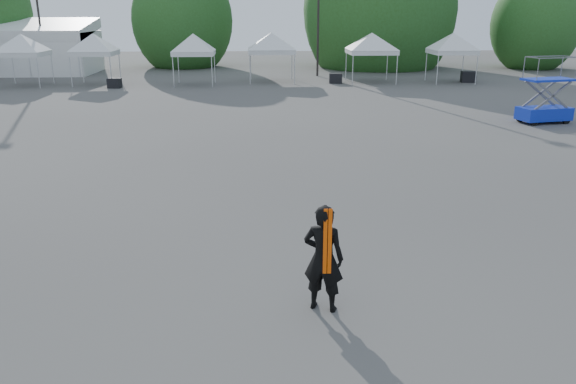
{
  "coord_description": "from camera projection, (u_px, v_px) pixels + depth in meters",
  "views": [
    {
      "loc": [
        -1.51,
        -11.3,
        4.75
      ],
      "look_at": [
        -0.95,
        -0.67,
        1.3
      ],
      "focal_mm": 35.0,
      "sensor_mm": 36.0,
      "label": 1
    }
  ],
  "objects": [
    {
      "name": "tree_mid_e",
      "position": [
        379.0,
        10.0,
        48.28
      ],
      "size": [
        5.12,
        5.12,
        7.79
      ],
      "color": "#382314",
      "rests_on": "ground"
    },
    {
      "name": "tent_d",
      "position": [
        193.0,
        38.0,
        36.72
      ],
      "size": [
        3.79,
        3.79,
        3.88
      ],
      "color": "silver",
      "rests_on": "ground"
    },
    {
      "name": "tent_c",
      "position": [
        93.0,
        38.0,
        36.84
      ],
      "size": [
        3.89,
        3.89,
        3.88
      ],
      "color": "silver",
      "rests_on": "ground"
    },
    {
      "name": "tent_e",
      "position": [
        272.0,
        37.0,
        38.49
      ],
      "size": [
        4.51,
        4.51,
        3.88
      ],
      "color": "silver",
      "rests_on": "ground"
    },
    {
      "name": "tent_f",
      "position": [
        372.0,
        37.0,
        38.08
      ],
      "size": [
        4.48,
        4.48,
        3.88
      ],
      "color": "silver",
      "rests_on": "ground"
    },
    {
      "name": "scissor_lift",
      "position": [
        547.0,
        90.0,
        24.5
      ],
      "size": [
        2.4,
        1.53,
        2.87
      ],
      "rotation": [
        0.0,
        0.0,
        0.2
      ],
      "color": "#0E3CB7",
      "rests_on": "ground"
    },
    {
      "name": "ground",
      "position": [
        330.0,
        238.0,
        12.27
      ],
      "size": [
        120.0,
        120.0,
        0.0
      ],
      "primitive_type": "plane",
      "color": "#474442",
      "rests_on": "ground"
    },
    {
      "name": "crate_mid",
      "position": [
        336.0,
        78.0,
        38.4
      ],
      "size": [
        0.92,
        0.75,
        0.67
      ],
      "primitive_type": "cube",
      "rotation": [
        0.0,
        0.0,
        -0.1
      ],
      "color": "black",
      "rests_on": "ground"
    },
    {
      "name": "tent_b",
      "position": [
        21.0,
        38.0,
        36.21
      ],
      "size": [
        3.96,
        3.96,
        3.88
      ],
      "color": "silver",
      "rests_on": "ground"
    },
    {
      "name": "crate_east",
      "position": [
        468.0,
        77.0,
        38.9
      ],
      "size": [
        1.05,
        0.87,
        0.74
      ],
      "primitive_type": "cube",
      "rotation": [
        0.0,
        0.0,
        -0.14
      ],
      "color": "black",
      "rests_on": "ground"
    },
    {
      "name": "crate_west",
      "position": [
        115.0,
        83.0,
        36.06
      ],
      "size": [
        0.88,
        0.73,
        0.61
      ],
      "primitive_type": "cube",
      "rotation": [
        0.0,
        0.0,
        -0.16
      ],
      "color": "black",
      "rests_on": "ground"
    },
    {
      "name": "tree_mid_w",
      "position": [
        183.0,
        21.0,
        48.67
      ],
      "size": [
        4.16,
        4.16,
        6.33
      ],
      "color": "#382314",
      "rests_on": "ground"
    },
    {
      "name": "man",
      "position": [
        323.0,
        258.0,
        9.11
      ],
      "size": [
        0.78,
        0.65,
        1.83
      ],
      "rotation": [
        0.0,
        0.0,
        2.78
      ],
      "color": "black",
      "rests_on": "ground"
    },
    {
      "name": "tent_g",
      "position": [
        453.0,
        37.0,
        37.98
      ],
      "size": [
        4.04,
        4.04,
        3.88
      ],
      "color": "silver",
      "rests_on": "ground"
    },
    {
      "name": "light_pole_east",
      "position": [
        318.0,
        0.0,
        41.13
      ],
      "size": [
        0.6,
        0.25,
        9.8
      ],
      "color": "black",
      "rests_on": "ground"
    },
    {
      "name": "tree_far_e",
      "position": [
        536.0,
        25.0,
        47.41
      ],
      "size": [
        3.84,
        3.84,
        5.84
      ],
      "color": "#382314",
      "rests_on": "ground"
    }
  ]
}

